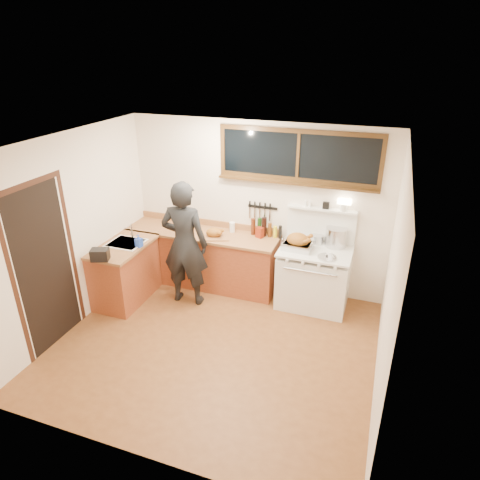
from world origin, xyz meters
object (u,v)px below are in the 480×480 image
at_px(man, 185,244).
at_px(roast_turkey, 298,242).
at_px(vintage_stove, 314,276).
at_px(cutting_board, 214,234).

height_order(man, roast_turkey, man).
bearing_deg(man, roast_turkey, 17.21).
xyz_separation_m(vintage_stove, roast_turkey, (-0.25, -0.06, 0.53)).
xyz_separation_m(cutting_board, roast_turkey, (1.28, 0.02, 0.05)).
bearing_deg(cutting_board, man, -120.48).
distance_m(vintage_stove, roast_turkey, 0.59).
xyz_separation_m(man, roast_turkey, (1.55, 0.48, 0.06)).
bearing_deg(roast_turkey, vintage_stove, 12.44).
relative_size(vintage_stove, roast_turkey, 3.55).
bearing_deg(cutting_board, roast_turkey, 0.86).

